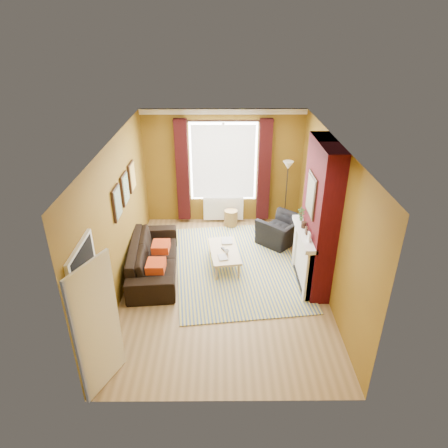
{
  "coord_description": "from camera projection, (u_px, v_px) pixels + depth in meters",
  "views": [
    {
      "loc": [
        -0.04,
        -6.45,
        4.6
      ],
      "look_at": [
        0.0,
        0.25,
        1.15
      ],
      "focal_mm": 32.0,
      "sensor_mm": 36.0,
      "label": 1
    }
  ],
  "objects": [
    {
      "name": "floor_lamp",
      "position": [
        287.0,
        176.0,
        9.27
      ],
      "size": [
        0.28,
        0.28,
        1.7
      ],
      "rotation": [
        0.0,
        0.0,
        -0.14
      ],
      "color": "black",
      "rests_on": "ground"
    },
    {
      "name": "coffee_table",
      "position": [
        224.0,
        252.0,
        8.2
      ],
      "size": [
        0.7,
        1.18,
        0.37
      ],
      "rotation": [
        0.0,
        0.0,
        0.14
      ],
      "color": "tan",
      "rests_on": "ground"
    },
    {
      "name": "armchair",
      "position": [
        281.0,
        230.0,
        9.08
      ],
      "size": [
        1.26,
        1.27,
        0.62
      ],
      "primitive_type": "imported",
      "rotation": [
        0.0,
        0.0,
        3.96
      ],
      "color": "black",
      "rests_on": "ground"
    },
    {
      "name": "ground",
      "position": [
        224.0,
        282.0,
        7.84
      ],
      "size": [
        5.5,
        5.5,
        0.0
      ],
      "primitive_type": "plane",
      "color": "olive",
      "rests_on": "ground"
    },
    {
      "name": "book_b",
      "position": [
        221.0,
        241.0,
        8.51
      ],
      "size": [
        0.24,
        0.32,
        0.02
      ],
      "primitive_type": "imported",
      "rotation": [
        0.0,
        0.0,
        0.04
      ],
      "color": "#999999",
      "rests_on": "coffee_table"
    },
    {
      "name": "striped_rug",
      "position": [
        238.0,
        265.0,
        8.35
      ],
      "size": [
        2.89,
        3.74,
        0.02
      ],
      "rotation": [
        0.0,
        0.0,
        0.12
      ],
      "color": "#355293",
      "rests_on": "ground"
    },
    {
      "name": "room_walls",
      "position": [
        258.0,
        212.0,
        7.45
      ],
      "size": [
        3.82,
        5.54,
        2.83
      ],
      "color": "brown",
      "rests_on": "ground"
    },
    {
      "name": "tv_remote",
      "position": [
        224.0,
        249.0,
        8.2
      ],
      "size": [
        0.12,
        0.17,
        0.02
      ],
      "rotation": [
        0.0,
        0.0,
        0.5
      ],
      "color": "#252527",
      "rests_on": "coffee_table"
    },
    {
      "name": "book_a",
      "position": [
        218.0,
        258.0,
        7.91
      ],
      "size": [
        0.22,
        0.26,
        0.02
      ],
      "primitive_type": "imported",
      "rotation": [
        0.0,
        0.0,
        0.18
      ],
      "color": "#999999",
      "rests_on": "coffee_table"
    },
    {
      "name": "sofa",
      "position": [
        153.0,
        257.0,
        8.02
      ],
      "size": [
        1.09,
        2.36,
        0.67
      ],
      "primitive_type": "imported",
      "rotation": [
        0.0,
        0.0,
        1.66
      ],
      "color": "black",
      "rests_on": "ground"
    },
    {
      "name": "mug",
      "position": [
        227.0,
        252.0,
        8.05
      ],
      "size": [
        0.12,
        0.12,
        0.09
      ],
      "primitive_type": "imported",
      "rotation": [
        0.0,
        0.0,
        0.31
      ],
      "color": "#999999",
      "rests_on": "coffee_table"
    },
    {
      "name": "wicker_stool",
      "position": [
        231.0,
        218.0,
        9.88
      ],
      "size": [
        0.36,
        0.36,
        0.41
      ],
      "rotation": [
        0.0,
        0.0,
        0.11
      ],
      "color": "olive",
      "rests_on": "ground"
    }
  ]
}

